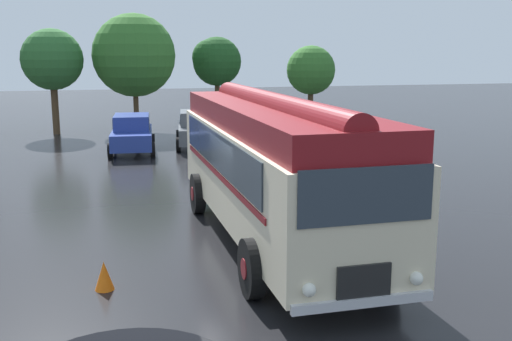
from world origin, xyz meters
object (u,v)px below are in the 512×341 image
object	(u,v)px
vintage_bus	(273,162)
car_mid_right	(257,128)
car_mid_left	(197,129)
traffic_cone	(104,276)
car_near_left	(132,133)

from	to	relation	value
vintage_bus	car_mid_right	bearing A→B (deg)	76.55
car_mid_left	traffic_cone	distance (m)	17.23
car_near_left	traffic_cone	world-z (taller)	car_near_left
vintage_bus	car_mid_right	distance (m)	14.43
car_near_left	car_mid_left	bearing A→B (deg)	16.60
vintage_bus	car_near_left	world-z (taller)	vintage_bus
car_near_left	traffic_cone	xyz separation A→B (m)	(-1.46, -15.72, -0.57)
car_mid_right	car_near_left	bearing A→B (deg)	-176.81
car_mid_left	car_mid_right	size ratio (longest dim) A/B	1.00
car_mid_left	vintage_bus	bearing A→B (deg)	-92.38
car_mid_right	vintage_bus	bearing A→B (deg)	-103.45
vintage_bus	car_mid_left	size ratio (longest dim) A/B	2.31
car_near_left	car_mid_right	bearing A→B (deg)	3.19
vintage_bus	traffic_cone	world-z (taller)	vintage_bus
vintage_bus	traffic_cone	bearing A→B (deg)	-152.21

